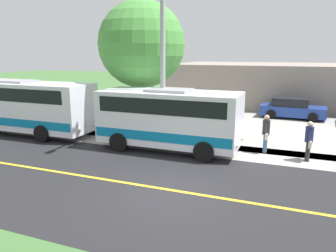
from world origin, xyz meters
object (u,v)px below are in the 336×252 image
Objects in this scene: transit_bus_rear at (12,104)px; street_light_pole at (162,46)px; pedestrian_waiting at (266,132)px; commercial_building at (274,84)px; parked_car_near at (292,109)px; shuttle_bus_front at (169,116)px; tree_curbside at (142,45)px; pedestrian_with_bags at (309,140)px.

street_light_pole is at bearing 92.26° from transit_bus_rear.
pedestrian_waiting is 15.78m from commercial_building.
parked_car_near is at bearing 173.61° from pedestrian_waiting.
shuttle_bus_front is 17.23m from commercial_building.
street_light_pole is at bearing -122.87° from shuttle_bus_front.
commercial_building reaches higher than pedestrian_waiting.
street_light_pole is at bearing -14.19° from commercial_building.
commercial_building reaches higher than transit_bus_rear.
pedestrian_waiting is 8.44m from tree_curbside.
transit_bus_rear is 18.52m from parked_car_near.
street_light_pole reaches higher than commercial_building.
transit_bus_rear is 8.35m from tree_curbside.
shuttle_bus_front is at bearing -27.83° from parked_car_near.
pedestrian_with_bags is at bearing 4.65° from parked_car_near.
pedestrian_with_bags is 9.86m from parked_car_near.
pedestrian_with_bags is at bearing 94.72° from shuttle_bus_front.
commercial_building reaches higher than parked_car_near.
shuttle_bus_front is 1.51× the size of parked_car_near.
pedestrian_waiting is 6.34m from street_light_pole.
street_light_pole is at bearing -30.72° from parked_car_near.
commercial_building is at bearing 167.67° from shuttle_bus_front.
pedestrian_with_bags is 10.18m from tree_curbside.
shuttle_bus_front is 9.85m from transit_bus_rear.
shuttle_bus_front is at bearing -85.28° from pedestrian_with_bags.
pedestrian_waiting is (-1.14, 14.27, -0.71)m from transit_bus_rear.
pedestrian_with_bags is 1.92m from pedestrian_waiting.
transit_bus_rear is 14.33m from pedestrian_waiting.
pedestrian_waiting is 0.40× the size of parked_car_near.
pedestrian_waiting is 0.20× the size of street_light_pole.
shuttle_bus_front reaches higher than pedestrian_with_bags.
tree_curbside is 0.43× the size of commercial_building.
pedestrian_with_bags is 7.83m from street_light_pole.
street_light_pole is 0.52× the size of commercial_building.
shuttle_bus_front reaches higher than pedestrian_waiting.
transit_bus_rear reaches higher than shuttle_bus_front.
pedestrian_with_bags is 0.23× the size of tree_curbside.
tree_curbside is at bearing -135.64° from shuttle_bus_front.
street_light_pole reaches higher than tree_curbside.
parked_car_near is (-10.38, 15.31, -1.00)m from transit_bus_rear.
transit_bus_rear is 2.30× the size of parked_car_near.
street_light_pole is at bearing -88.34° from pedestrian_with_bags.
commercial_building is at bearing 165.81° from street_light_pole.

